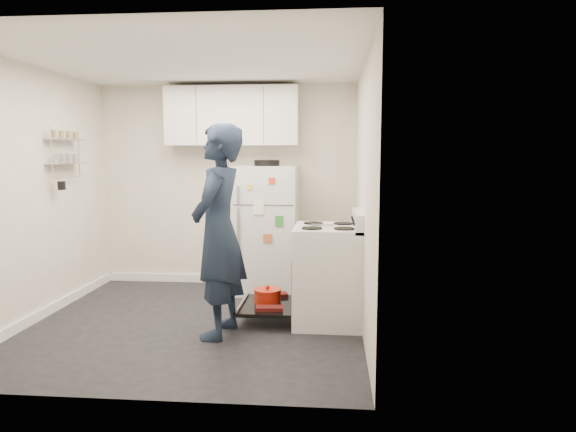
# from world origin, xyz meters

# --- Properties ---
(room) EXTENTS (3.21, 3.21, 2.51)m
(room) POSITION_xyz_m (-0.03, 0.03, 1.21)
(room) COLOR black
(room) RESTS_ON ground
(electric_range) EXTENTS (0.66, 0.76, 1.10)m
(electric_range) POSITION_xyz_m (1.26, 0.15, 0.47)
(electric_range) COLOR silver
(electric_range) RESTS_ON ground
(open_oven_door) EXTENTS (0.55, 0.72, 0.22)m
(open_oven_door) POSITION_xyz_m (0.68, 0.17, 0.18)
(open_oven_door) COLOR black
(open_oven_door) RESTS_ON ground
(refrigerator) EXTENTS (0.72, 0.74, 1.58)m
(refrigerator) POSITION_xyz_m (0.54, 1.25, 0.76)
(refrigerator) COLOR silver
(refrigerator) RESTS_ON ground
(upper_cabinets) EXTENTS (1.60, 0.33, 0.70)m
(upper_cabinets) POSITION_xyz_m (0.10, 1.43, 2.10)
(upper_cabinets) COLOR silver
(upper_cabinets) RESTS_ON room
(wall_shelf_rack) EXTENTS (0.14, 0.60, 0.61)m
(wall_shelf_rack) POSITION_xyz_m (-1.52, 0.49, 1.68)
(wall_shelf_rack) COLOR #B2B2B7
(wall_shelf_rack) RESTS_ON room
(person) EXTENTS (0.54, 0.75, 1.91)m
(person) POSITION_xyz_m (0.30, -0.31, 0.96)
(person) COLOR #182236
(person) RESTS_ON ground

